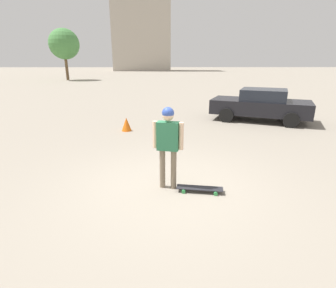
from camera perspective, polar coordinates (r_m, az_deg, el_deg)
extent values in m
plane|color=gray|center=(5.56, 0.00, -9.39)|extent=(220.00, 220.00, 0.00)
cylinder|color=#7A6B56|center=(5.41, -1.22, -5.34)|extent=(0.12, 0.12, 0.83)
cylinder|color=#7A6B56|center=(5.36, 1.23, -5.55)|extent=(0.12, 0.12, 0.83)
cube|color=#2D724C|center=(5.15, 0.00, 1.74)|extent=(0.46, 0.29, 0.57)
cylinder|color=beige|center=(5.20, -2.81, 2.06)|extent=(0.10, 0.10, 0.54)
cylinder|color=beige|center=(5.10, 2.87, 1.72)|extent=(0.10, 0.10, 0.54)
sphere|color=beige|center=(5.05, 0.00, 6.31)|extent=(0.22, 0.22, 0.22)
sphere|color=#2D4799|center=(5.04, 0.00, 6.74)|extent=(0.24, 0.24, 0.24)
cube|color=#232328|center=(5.38, 6.92, -9.48)|extent=(0.95, 0.36, 0.01)
cylinder|color=green|center=(5.31, 3.40, -10.33)|extent=(0.08, 0.04, 0.08)
cylinder|color=green|center=(5.52, 3.61, -9.16)|extent=(0.08, 0.04, 0.08)
cylinder|color=green|center=(5.30, 10.34, -10.63)|extent=(0.08, 0.04, 0.08)
cylinder|color=green|center=(5.52, 10.26, -9.45)|extent=(0.08, 0.04, 0.08)
cube|color=black|center=(12.23, 19.36, 7.62)|extent=(4.45, 3.25, 0.60)
cube|color=#1E232D|center=(12.15, 20.10, 10.06)|extent=(2.32, 2.19, 0.47)
cylinder|color=black|center=(11.56, 12.61, 6.14)|extent=(0.64, 0.43, 0.61)
cylinder|color=black|center=(13.27, 14.02, 7.48)|extent=(0.64, 0.43, 0.61)
cylinder|color=black|center=(11.41, 25.23, 4.73)|extent=(0.64, 0.43, 0.61)
cylinder|color=black|center=(13.14, 25.02, 6.26)|extent=(0.64, 0.43, 0.61)
cube|color=#B2A899|center=(75.77, -5.72, 25.48)|extent=(14.82, 9.28, 25.94)
cylinder|color=brown|center=(39.52, -21.19, 15.23)|extent=(0.37, 0.37, 3.29)
sphere|color=#478442|center=(39.57, -21.70, 19.59)|extent=(3.95, 3.95, 3.95)
cone|color=orange|center=(10.00, -9.04, 4.28)|extent=(0.38, 0.38, 0.51)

